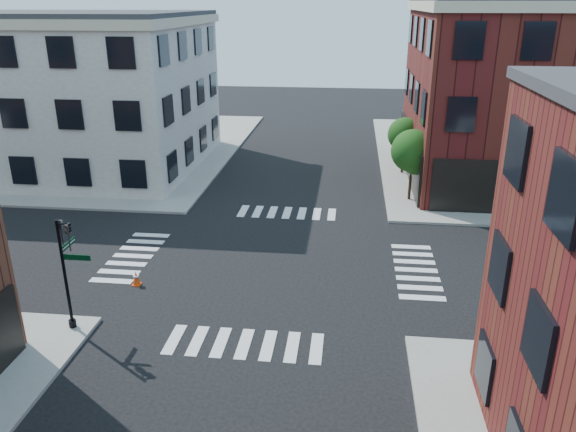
# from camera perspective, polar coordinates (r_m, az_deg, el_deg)

# --- Properties ---
(ground) EXTENTS (120.00, 120.00, 0.00)m
(ground) POSITION_cam_1_polar(r_m,az_deg,el_deg) (27.56, -1.76, -4.79)
(ground) COLOR black
(ground) RESTS_ON ground
(sidewalk_ne) EXTENTS (30.00, 30.00, 0.15)m
(sidewalk_ne) POSITION_cam_1_polar(r_m,az_deg,el_deg) (50.18, 26.61, 5.03)
(sidewalk_ne) COLOR gray
(sidewalk_ne) RESTS_ON ground
(sidewalk_nw) EXTENTS (30.00, 30.00, 0.15)m
(sidewalk_nw) POSITION_cam_1_polar(r_m,az_deg,el_deg) (53.14, -21.50, 6.58)
(sidewalk_nw) COLOR gray
(sidewalk_nw) RESTS_ON ground
(building_nw) EXTENTS (22.00, 16.00, 11.00)m
(building_nw) POSITION_cam_1_polar(r_m,az_deg,el_deg) (46.89, -22.95, 11.43)
(building_nw) COLOR #BAB6AA
(building_nw) RESTS_ON ground
(tree_near) EXTENTS (2.69, 2.69, 4.49)m
(tree_near) POSITION_cam_1_polar(r_m,az_deg,el_deg) (35.85, 12.63, 6.24)
(tree_near) COLOR black
(tree_near) RESTS_ON ground
(tree_far) EXTENTS (2.43, 2.43, 4.07)m
(tree_far) POSITION_cam_1_polar(r_m,az_deg,el_deg) (41.72, 11.83, 7.94)
(tree_far) COLOR black
(tree_far) RESTS_ON ground
(signal_pole) EXTENTS (1.29, 1.24, 4.60)m
(signal_pole) POSITION_cam_1_polar(r_m,az_deg,el_deg) (22.58, -21.56, -4.42)
(signal_pole) COLOR black
(signal_pole) RESTS_ON ground
(traffic_cone) EXTENTS (0.38, 0.38, 0.68)m
(traffic_cone) POSITION_cam_1_polar(r_m,az_deg,el_deg) (26.28, -15.16, -6.13)
(traffic_cone) COLOR #FE480B
(traffic_cone) RESTS_ON ground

